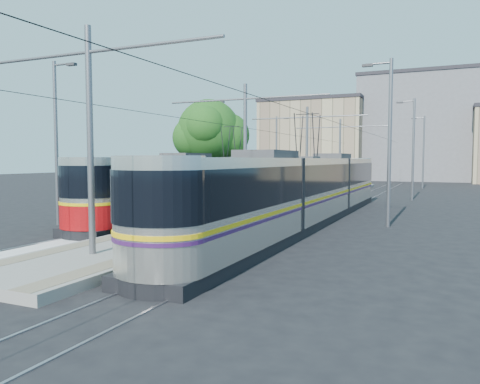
% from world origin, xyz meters
% --- Properties ---
extents(ground, '(160.00, 160.00, 0.00)m').
position_xyz_m(ground, '(0.00, 0.00, 0.00)').
color(ground, black).
rests_on(ground, ground).
extents(platform, '(4.00, 50.00, 0.30)m').
position_xyz_m(platform, '(0.00, 17.00, 0.15)').
color(platform, gray).
rests_on(platform, ground).
extents(tactile_strip_left, '(0.70, 50.00, 0.01)m').
position_xyz_m(tactile_strip_left, '(-1.45, 17.00, 0.30)').
color(tactile_strip_left, gray).
rests_on(tactile_strip_left, platform).
extents(tactile_strip_right, '(0.70, 50.00, 0.01)m').
position_xyz_m(tactile_strip_right, '(1.45, 17.00, 0.30)').
color(tactile_strip_right, gray).
rests_on(tactile_strip_right, platform).
extents(rails, '(8.71, 70.00, 0.03)m').
position_xyz_m(rails, '(0.00, 17.00, 0.02)').
color(rails, gray).
rests_on(rails, ground).
extents(track_arrow, '(1.20, 5.00, 0.01)m').
position_xyz_m(track_arrow, '(-3.60, -3.00, 0.01)').
color(track_arrow, silver).
rests_on(track_arrow, ground).
extents(tram_left, '(2.43, 30.28, 5.50)m').
position_xyz_m(tram_left, '(-3.60, 13.92, 1.71)').
color(tram_left, black).
rests_on(tram_left, ground).
extents(tram_right, '(2.43, 28.26, 5.50)m').
position_xyz_m(tram_right, '(3.60, 7.48, 1.86)').
color(tram_right, black).
rests_on(tram_right, ground).
extents(catenary, '(9.20, 70.00, 7.00)m').
position_xyz_m(catenary, '(0.00, 14.15, 4.52)').
color(catenary, slate).
rests_on(catenary, platform).
extents(street_lamps, '(15.18, 38.22, 8.00)m').
position_xyz_m(street_lamps, '(-0.00, 21.00, 4.18)').
color(street_lamps, slate).
rests_on(street_lamps, ground).
extents(shelter, '(0.96, 1.27, 2.50)m').
position_xyz_m(shelter, '(1.07, 13.17, 1.61)').
color(shelter, black).
rests_on(shelter, platform).
extents(tree, '(5.49, 5.08, 7.98)m').
position_xyz_m(tree, '(-7.02, 17.88, 5.40)').
color(tree, '#382314').
rests_on(tree, ground).
extents(building_left, '(16.32, 12.24, 12.82)m').
position_xyz_m(building_left, '(-10.00, 60.00, 6.42)').
color(building_left, tan).
rests_on(building_left, ground).
extents(building_centre, '(18.36, 14.28, 16.32)m').
position_xyz_m(building_centre, '(6.00, 64.00, 8.17)').
color(building_centre, slate).
rests_on(building_centre, ground).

